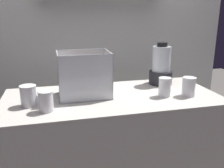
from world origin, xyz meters
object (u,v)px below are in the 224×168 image
(juice_cup_beet_left, at_px, (46,102))
(juice_cup_mango_middle, at_px, (165,88))
(juice_cup_orange_right, at_px, (189,88))
(carrot_display_bin, at_px, (83,83))
(juice_cup_mango_far_left, at_px, (29,97))
(blender_pitcher, at_px, (161,67))

(juice_cup_beet_left, height_order, juice_cup_mango_middle, juice_cup_mango_middle)
(juice_cup_beet_left, distance_m, juice_cup_orange_right, 0.90)
(carrot_display_bin, bearing_deg, juice_cup_mango_far_left, -163.49)
(blender_pitcher, xyz_separation_m, juice_cup_orange_right, (0.06, -0.30, -0.08))
(carrot_display_bin, xyz_separation_m, juice_cup_orange_right, (0.67, -0.16, -0.04))
(carrot_display_bin, height_order, juice_cup_beet_left, carrot_display_bin)
(blender_pitcher, distance_m, juice_cup_orange_right, 0.32)
(blender_pitcher, bearing_deg, juice_cup_orange_right, -79.27)
(juice_cup_mango_far_left, distance_m, juice_cup_beet_left, 0.15)
(carrot_display_bin, bearing_deg, juice_cup_orange_right, -13.47)
(blender_pitcher, xyz_separation_m, juice_cup_beet_left, (-0.84, -0.35, -0.08))
(juice_cup_beet_left, relative_size, juice_cup_orange_right, 0.94)
(carrot_display_bin, xyz_separation_m, juice_cup_mango_far_left, (-0.33, -0.10, -0.04))
(carrot_display_bin, bearing_deg, blender_pitcher, 13.43)
(juice_cup_orange_right, bearing_deg, juice_cup_mango_far_left, 176.49)
(juice_cup_mango_far_left, xyz_separation_m, juice_cup_beet_left, (0.10, -0.11, -0.00))
(blender_pitcher, height_order, juice_cup_beet_left, blender_pitcher)
(blender_pitcher, distance_m, juice_cup_mango_far_left, 0.97)
(juice_cup_beet_left, bearing_deg, juice_cup_mango_far_left, 132.45)
(carrot_display_bin, bearing_deg, juice_cup_beet_left, -138.15)
(juice_cup_mango_far_left, distance_m, juice_cup_orange_right, 1.00)
(juice_cup_mango_far_left, bearing_deg, juice_cup_mango_middle, -2.15)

